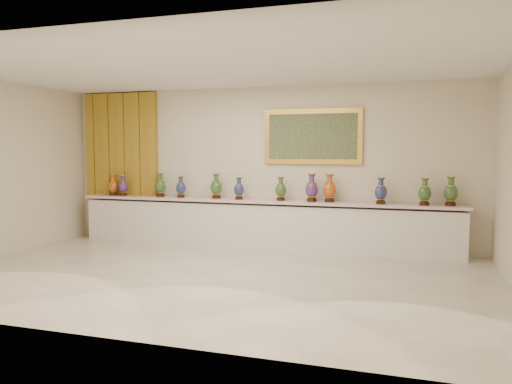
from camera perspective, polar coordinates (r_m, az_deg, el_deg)
ground at (r=7.32m, az=-4.85°, el=-9.62°), size 8.00×8.00×0.00m
room at (r=10.34m, az=-12.08°, el=3.43°), size 8.00×8.00×8.00m
counter at (r=9.33m, az=0.43°, el=-3.72°), size 7.28×0.48×0.90m
vase_0 at (r=10.56m, az=-16.01°, el=0.67°), size 0.23×0.23×0.43m
vase_1 at (r=10.43m, az=-14.95°, el=0.62°), size 0.22×0.22×0.42m
vase_2 at (r=10.05m, az=-10.88°, el=0.68°), size 0.23×0.23×0.47m
vase_3 at (r=9.82m, az=-8.58°, el=0.47°), size 0.20×0.20×0.42m
vase_4 at (r=9.55m, az=-4.56°, el=0.55°), size 0.28×0.28×0.48m
vase_5 at (r=9.33m, az=-1.95°, el=0.30°), size 0.26×0.26×0.42m
vase_6 at (r=9.12m, az=2.85°, el=0.25°), size 0.26×0.26×0.44m
vase_7 at (r=8.98m, az=6.38°, el=0.34°), size 0.30×0.30×0.50m
vase_8 at (r=8.95m, az=8.41°, el=0.30°), size 0.25×0.25×0.50m
vase_9 at (r=8.81m, az=14.08°, el=0.00°), size 0.27×0.27×0.46m
vase_10 at (r=8.80m, az=18.72°, el=-0.10°), size 0.26×0.26×0.46m
vase_11 at (r=8.87m, az=21.37°, el=-0.05°), size 0.23×0.23×0.49m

